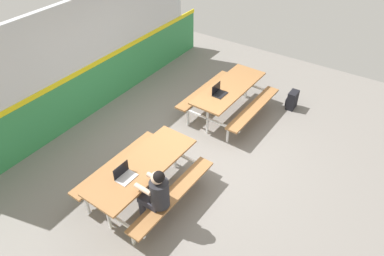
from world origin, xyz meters
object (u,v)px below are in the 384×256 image
object	(u,v)px
picnic_table_right	(229,93)
laptop_silver	(125,175)
laptop_dark	(219,92)
picnic_table_left	(143,172)
backpack_dark	(292,100)
student_nearer	(156,193)

from	to	relation	value
picnic_table_right	laptop_silver	xyz separation A→B (m)	(-3.31, 0.06, 0.21)
laptop_dark	picnic_table_left	bearing A→B (deg)	-179.16
picnic_table_right	laptop_silver	size ratio (longest dim) A/B	6.41
laptop_silver	backpack_dark	world-z (taller)	laptop_silver
backpack_dark	laptop_dark	bearing A→B (deg)	140.88
picnic_table_left	student_nearer	size ratio (longest dim) A/B	1.74
picnic_table_left	student_nearer	bearing A→B (deg)	-121.41
laptop_dark	backpack_dark	size ratio (longest dim) A/B	0.74
picnic_table_right	student_nearer	size ratio (longest dim) A/B	1.74
laptop_silver	laptop_dark	xyz separation A→B (m)	(2.93, -0.01, 0.00)
student_nearer	laptop_silver	xyz separation A→B (m)	(-0.03, 0.60, 0.08)
picnic_table_left	picnic_table_right	world-z (taller)	same
laptop_silver	backpack_dark	distance (m)	4.57
picnic_table_left	picnic_table_right	xyz separation A→B (m)	(2.95, -0.01, 0.00)
picnic_table_right	backpack_dark	xyz separation A→B (m)	(1.06, -1.13, -0.36)
picnic_table_left	backpack_dark	bearing A→B (deg)	-15.87
picnic_table_right	laptop_silver	distance (m)	3.32
backpack_dark	laptop_silver	bearing A→B (deg)	164.80
student_nearer	picnic_table_right	bearing A→B (deg)	9.25
picnic_table_left	laptop_dark	distance (m)	2.57
backpack_dark	picnic_table_left	bearing A→B (deg)	164.13
laptop_silver	laptop_dark	distance (m)	2.93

